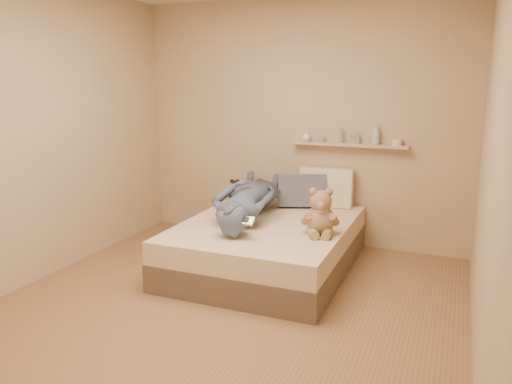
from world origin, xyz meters
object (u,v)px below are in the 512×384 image
at_px(pillow_grey, 302,191).
at_px(wall_shelf, 349,145).
at_px(teddy_bear, 320,215).
at_px(pillow_cream, 326,187).
at_px(dark_plush, 235,192).
at_px(person, 248,197).
at_px(bed, 267,245).
at_px(game_console, 243,220).

xyz_separation_m(pillow_grey, wall_shelf, (0.43, 0.22, 0.48)).
relative_size(teddy_bear, pillow_cream, 0.76).
xyz_separation_m(dark_plush, person, (0.37, -0.52, 0.09)).
bearing_deg(pillow_grey, bed, -100.11).
bearing_deg(dark_plush, bed, -45.93).
relative_size(bed, pillow_grey, 3.80).
bearing_deg(teddy_bear, dark_plush, 145.00).
distance_m(dark_plush, wall_shelf, 1.33).
bearing_deg(person, pillow_grey, -135.45).
bearing_deg(pillow_cream, bed, -112.65).
relative_size(bed, pillow_cream, 3.45).
distance_m(teddy_bear, pillow_cream, 1.03).
xyz_separation_m(bed, pillow_cream, (0.35, 0.83, 0.43)).
xyz_separation_m(teddy_bear, pillow_cream, (-0.21, 1.01, 0.03)).
height_order(game_console, wall_shelf, wall_shelf).
relative_size(pillow_cream, person, 0.34).
xyz_separation_m(teddy_bear, pillow_grey, (-0.43, 0.87, -0.00)).
xyz_separation_m(pillow_cream, pillow_grey, (-0.22, -0.14, -0.03)).
distance_m(teddy_bear, dark_plush, 1.45).
xyz_separation_m(teddy_bear, person, (-0.81, 0.31, 0.02)).
relative_size(bed, dark_plush, 7.74).
height_order(pillow_cream, pillow_grey, pillow_cream).
bearing_deg(game_console, pillow_cream, 75.86).
xyz_separation_m(teddy_bear, dark_plush, (-1.19, 0.83, -0.07)).
xyz_separation_m(game_console, pillow_grey, (0.13, 1.24, 0.00)).
bearing_deg(teddy_bear, pillow_cream, 101.74).
bearing_deg(person, pillow_cream, -142.05).
xyz_separation_m(game_console, person, (-0.25, 0.69, 0.03)).
height_order(bed, person, person).
relative_size(bed, person, 1.19).
bearing_deg(teddy_bear, wall_shelf, 90.32).
xyz_separation_m(pillow_cream, wall_shelf, (0.20, 0.08, 0.45)).
bearing_deg(teddy_bear, game_console, -146.07).
height_order(dark_plush, person, person).
height_order(game_console, teddy_bear, teddy_bear).
bearing_deg(pillow_cream, person, -130.77).
bearing_deg(pillow_grey, person, -124.17).
xyz_separation_m(bed, person, (-0.26, 0.13, 0.42)).
relative_size(game_console, wall_shelf, 0.16).
xyz_separation_m(game_console, dark_plush, (-0.63, 1.21, -0.06)).
bearing_deg(pillow_cream, wall_shelf, 21.20).
height_order(bed, dark_plush, dark_plush).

